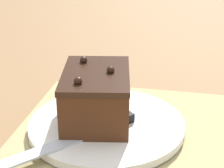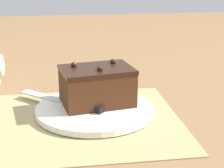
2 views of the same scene
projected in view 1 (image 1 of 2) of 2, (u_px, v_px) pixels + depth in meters
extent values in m
plane|color=olive|center=(120.00, 158.00, 0.51)|extent=(3.00, 3.00, 0.00)
cube|color=tan|center=(120.00, 156.00, 0.51)|extent=(0.46, 0.34, 0.00)
cylinder|color=white|center=(107.00, 124.00, 0.58)|extent=(0.24, 0.24, 0.01)
cube|color=#472614|center=(96.00, 98.00, 0.57)|extent=(0.15, 0.12, 0.07)
cube|color=black|center=(96.00, 75.00, 0.55)|extent=(0.16, 0.12, 0.01)
sphere|color=black|center=(78.00, 81.00, 0.51)|extent=(0.01, 0.01, 0.01)
sphere|color=black|center=(111.00, 70.00, 0.55)|extent=(0.01, 0.01, 0.01)
sphere|color=black|center=(84.00, 60.00, 0.59)|extent=(0.01, 0.01, 0.01)
cube|color=black|center=(112.00, 122.00, 0.56)|extent=(0.06, 0.06, 0.01)
cube|color=#B7BABF|center=(46.00, 150.00, 0.50)|extent=(0.12, 0.12, 0.00)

